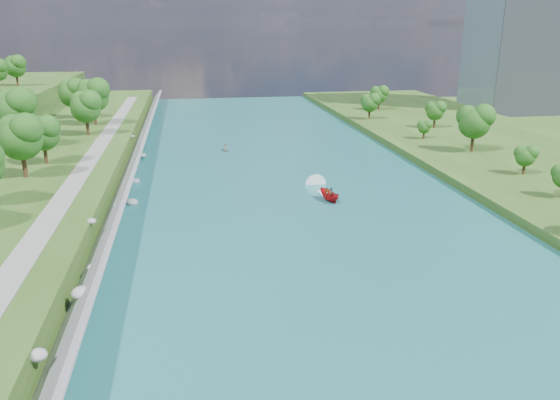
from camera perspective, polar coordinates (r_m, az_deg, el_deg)
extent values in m
plane|color=#2D5119|center=(68.37, 4.15, -4.41)|extent=(260.00, 260.00, 0.00)
cube|color=#195E61|center=(86.75, 1.05, 0.58)|extent=(55.00, 240.00, 0.10)
cube|color=slate|center=(85.50, -16.23, 0.81)|extent=(3.54, 236.00, 4.05)
ellipsoid|color=gray|center=(45.08, -24.01, -14.59)|extent=(1.42, 1.28, 0.94)
ellipsoid|color=gray|center=(54.14, -20.11, -9.08)|extent=(1.65, 1.94, 1.03)
ellipsoid|color=gray|center=(60.69, -18.95, -6.79)|extent=(1.44, 1.27, 0.89)
ellipsoid|color=gray|center=(68.71, -19.09, -2.11)|extent=(1.11, 1.06, 0.73)
ellipsoid|color=gray|center=(78.56, -16.57, -0.55)|extent=(1.33, 1.44, 0.86)
ellipsoid|color=gray|center=(85.10, -15.20, -0.25)|extent=(1.71, 1.92, 1.15)
ellipsoid|color=gray|center=(96.54, -14.89, 1.87)|extent=(1.52, 1.34, 1.11)
ellipsoid|color=gray|center=(104.22, -14.91, 3.83)|extent=(1.63, 1.44, 1.26)
ellipsoid|color=gray|center=(112.58, -14.12, 4.54)|extent=(1.28, 1.49, 0.75)
ellipsoid|color=gray|center=(121.17, -15.17, 6.44)|extent=(0.98, 1.05, 0.58)
cube|color=gray|center=(86.10, -20.72, 1.68)|extent=(3.00, 200.00, 0.10)
cube|color=gray|center=(184.51, 23.63, 17.80)|extent=(22.00, 22.00, 60.00)
ellipsoid|color=#224E14|center=(91.20, -25.47, 5.67)|extent=(6.93, 6.93, 11.55)
ellipsoid|color=#224E14|center=(98.96, -23.52, 6.21)|extent=(5.79, 5.79, 9.65)
ellipsoid|color=#224E14|center=(114.08, -25.88, 8.23)|extent=(8.00, 8.00, 13.34)
ellipsoid|color=#224E14|center=(122.15, -19.64, 8.95)|extent=(6.60, 6.60, 11.00)
ellipsoid|color=#224E14|center=(134.23, -18.93, 10.09)|extent=(7.56, 7.56, 12.60)
ellipsoid|color=#224E14|center=(145.59, -20.86, 10.22)|extent=(6.90, 6.90, 11.51)
ellipsoid|color=#224E14|center=(101.13, 24.26, 4.08)|extent=(3.53, 3.53, 5.89)
ellipsoid|color=#224E14|center=(115.35, 19.65, 7.49)|extent=(6.66, 6.66, 11.10)
ellipsoid|color=#224E14|center=(125.85, 14.84, 7.29)|extent=(2.95, 2.95, 4.91)
ellipsoid|color=#224E14|center=(140.03, 15.91, 8.82)|extent=(4.63, 4.63, 7.71)
ellipsoid|color=#224E14|center=(149.36, 9.37, 9.87)|extent=(4.85, 4.85, 8.08)
ellipsoid|color=#224E14|center=(166.45, 10.32, 10.68)|extent=(5.03, 5.03, 8.39)
ellipsoid|color=#224E14|center=(175.41, -25.91, 12.32)|extent=(6.04, 6.04, 10.07)
imported|color=#B00E12|center=(83.62, 5.15, 0.51)|extent=(2.92, 4.89, 1.77)
imported|color=#66605B|center=(83.04, 4.96, 0.66)|extent=(0.73, 0.55, 1.84)
imported|color=#66605B|center=(84.14, 5.39, 0.78)|extent=(0.88, 0.76, 1.54)
cube|color=white|center=(86.65, 4.63, 0.55)|extent=(0.90, 5.00, 0.06)
imported|color=gray|center=(117.23, -5.72, 5.27)|extent=(2.21, 2.90, 0.56)
imported|color=#66605B|center=(117.10, -5.73, 5.56)|extent=(0.73, 0.61, 1.28)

